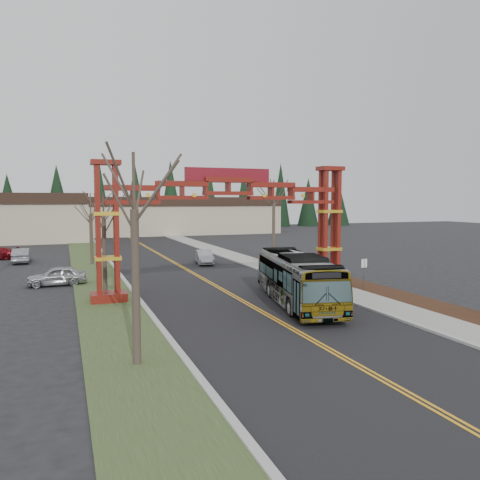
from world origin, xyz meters
name	(u,v)px	position (x,y,z in m)	size (l,w,h in m)	color
ground	(406,393)	(0.00, 0.00, 0.00)	(200.00, 200.00, 0.00)	black
road	(200,277)	(0.00, 25.00, 0.01)	(12.00, 110.00, 0.02)	black
lane_line_left	(199,277)	(-0.12, 25.00, 0.03)	(0.12, 100.00, 0.01)	orange
lane_line_right	(202,277)	(0.12, 25.00, 0.03)	(0.12, 100.00, 0.01)	orange
curb_right	(268,273)	(6.15, 25.00, 0.07)	(0.30, 110.00, 0.15)	#ACACA7
sidewalk_right	(283,272)	(7.60, 25.00, 0.08)	(2.60, 110.00, 0.14)	gray
landscape_strip	(429,305)	(10.20, 10.00, 0.06)	(2.60, 50.00, 0.12)	black
grass_median	(101,283)	(-8.00, 25.00, 0.04)	(4.00, 110.00, 0.08)	#304723
curb_left	(125,281)	(-6.15, 25.00, 0.07)	(0.30, 110.00, 0.15)	#ACACA7
gateway_arch	(228,207)	(0.00, 18.00, 5.98)	(18.20, 1.60, 8.90)	maroon
retail_building_east	(173,215)	(10.00, 79.95, 3.51)	(38.00, 20.30, 7.00)	#BDAC91
conifer_treeline	(116,200)	(0.25, 92.00, 6.49)	(116.10, 5.60, 13.00)	black
transit_bus	(297,279)	(2.85, 13.25, 1.58)	(2.66, 11.37, 3.17)	#B2B3BA
silver_sedan	(204,257)	(2.63, 32.85, 0.70)	(1.48, 4.26, 1.40)	#A5A8AD
parked_car_near_a	(57,276)	(-11.14, 25.33, 0.73)	(1.73, 4.30, 1.47)	#ABB0B3
parked_car_far_a	(21,256)	(-14.73, 40.47, 0.75)	(1.59, 4.55, 1.50)	#939299
bare_tree_median_near	(134,211)	(-8.00, 5.86, 6.04)	(3.27, 3.27, 8.24)	#382D26
bare_tree_median_mid	(104,220)	(-8.00, 20.53, 5.06)	(2.88, 2.88, 7.00)	#382D26
bare_tree_median_far	(91,214)	(-8.00, 36.35, 5.03)	(3.13, 3.13, 7.12)	#382D26
bare_tree_right_far	(274,201)	(10.00, 32.21, 6.36)	(3.20, 3.20, 8.52)	#382D26
street_sign	(364,268)	(9.48, 15.65, 1.61)	(0.51, 0.11, 2.24)	#3F3F44
barrel_south	(344,279)	(9.11, 17.64, 0.48)	(0.52, 0.52, 0.96)	#E0600C
barrel_mid	(330,274)	(9.40, 20.12, 0.51)	(0.55, 0.55, 1.02)	#E0600C
barrel_north	(314,272)	(8.95, 21.87, 0.46)	(0.50, 0.50, 0.93)	#E0600C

